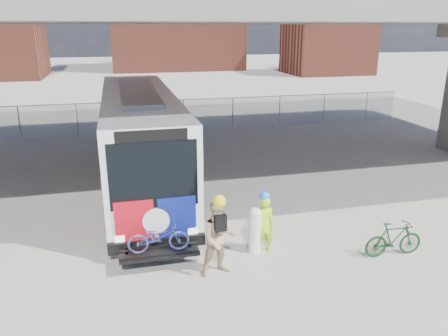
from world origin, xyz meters
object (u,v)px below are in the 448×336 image
object	(u,v)px
bollard	(255,228)
cyclist_tan	(219,237)
cyclist_hivis	(264,223)
bike_parked	(394,239)
bus	(140,131)

from	to	relation	value
bollard	cyclist_tan	bearing A→B (deg)	-144.70
cyclist_hivis	bike_parked	bearing A→B (deg)	162.76
bollard	bike_parked	xyz separation A→B (m)	(3.54, -1.09, -0.22)
bus	bike_parked	world-z (taller)	bus
bollard	cyclist_tan	world-z (taller)	cyclist_tan
bollard	cyclist_hivis	xyz separation A→B (m)	(0.24, -0.00, 0.14)
bollard	bus	bearing A→B (deg)	112.43
bus	bike_parked	distance (m)	9.78
bus	cyclist_tan	size ratio (longest dim) A/B	6.13
cyclist_tan	cyclist_hivis	bearing A→B (deg)	24.57
cyclist_tan	bike_parked	bearing A→B (deg)	-8.93
bike_parked	cyclist_hivis	bearing A→B (deg)	74.13
bus	cyclist_hivis	distance (m)	7.07
cyclist_tan	bike_parked	xyz separation A→B (m)	(4.73, -0.25, -0.50)
cyclist_tan	bike_parked	world-z (taller)	cyclist_tan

